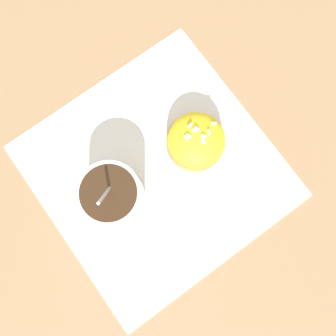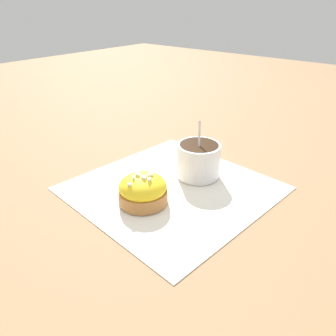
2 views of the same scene
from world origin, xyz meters
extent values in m
plane|color=#93704C|center=(0.00, 0.00, 0.00)|extent=(3.00, 3.00, 0.00)
cube|color=white|center=(0.00, 0.00, 0.00)|extent=(0.35, 0.35, 0.00)
cylinder|color=white|center=(-0.07, 0.01, 0.04)|extent=(0.08, 0.08, 0.06)
cylinder|color=#331E0F|center=(-0.07, 0.01, 0.06)|extent=(0.07, 0.07, 0.01)
torus|color=white|center=(-0.11, 0.00, 0.04)|extent=(0.04, 0.01, 0.04)
ellipsoid|color=silver|center=(-0.09, 0.00, 0.01)|extent=(0.03, 0.03, 0.01)
cylinder|color=silver|center=(-0.06, 0.01, 0.06)|extent=(0.04, 0.03, 0.10)
cylinder|color=#B2753D|center=(0.07, -0.01, 0.01)|extent=(0.08, 0.08, 0.02)
ellipsoid|color=yellow|center=(0.07, -0.01, 0.03)|extent=(0.08, 0.08, 0.04)
cube|color=white|center=(0.07, -0.01, 0.06)|extent=(0.01, 0.01, 0.00)
cube|color=white|center=(0.10, -0.01, 0.05)|extent=(0.01, 0.01, 0.00)
cube|color=white|center=(0.07, -0.02, 0.06)|extent=(0.01, 0.01, 0.00)
cube|color=white|center=(0.07, 0.00, 0.05)|extent=(0.01, 0.01, 0.00)
cube|color=white|center=(0.07, 0.00, 0.05)|extent=(0.00, 0.01, 0.00)
cube|color=white|center=(0.05, 0.00, 0.05)|extent=(0.00, 0.01, 0.00)
cube|color=white|center=(0.07, 0.01, 0.05)|extent=(0.01, 0.00, 0.00)
cube|color=white|center=(0.07, -0.02, 0.05)|extent=(0.00, 0.01, 0.00)
cube|color=white|center=(0.08, -0.01, 0.05)|extent=(0.01, 0.01, 0.00)
cube|color=white|center=(0.06, 0.00, 0.05)|extent=(0.00, 0.01, 0.00)
camera|label=1|loc=(-0.03, -0.06, 0.48)|focal=35.00mm
camera|label=2|loc=(0.40, 0.32, 0.31)|focal=35.00mm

